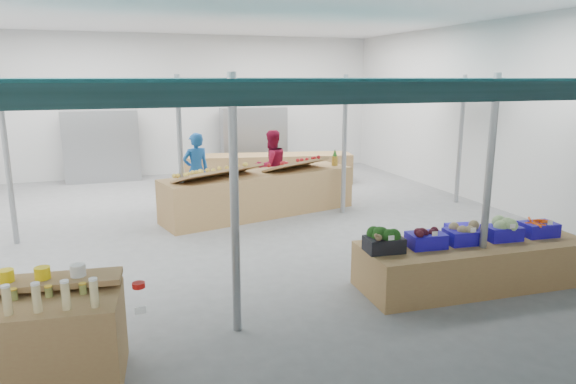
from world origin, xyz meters
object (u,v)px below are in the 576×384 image
at_px(veg_counter, 472,263).
at_px(fruit_counter, 260,194).
at_px(bottle_shelf, 15,340).
at_px(crate_stack, 462,243).
at_px(vendor_right, 271,166).
at_px(vendor_left, 196,171).

relative_size(veg_counter, fruit_counter, 0.77).
bearing_deg(fruit_counter, bottle_shelf, -140.47).
bearing_deg(crate_stack, vendor_right, 108.45).
bearing_deg(bottle_shelf, vendor_left, 73.01).
distance_m(veg_counter, crate_stack, 0.97).
bearing_deg(bottle_shelf, fruit_counter, 59.71).
xyz_separation_m(bottle_shelf, vendor_left, (2.82, 6.46, 0.39)).
distance_m(vendor_left, vendor_right, 1.80).
relative_size(bottle_shelf, vendor_right, 1.20).
bearing_deg(crate_stack, vendor_left, 124.72).
height_order(crate_stack, vendor_left, vendor_left).
xyz_separation_m(veg_counter, fruit_counter, (-1.79, 4.75, 0.14)).
distance_m(bottle_shelf, fruit_counter, 6.70).
bearing_deg(bottle_shelf, crate_stack, 19.56).
distance_m(crate_stack, vendor_left, 6.12).
xyz_separation_m(veg_counter, vendor_left, (-2.99, 5.85, 0.54)).
distance_m(fruit_counter, crate_stack, 4.52).
bearing_deg(veg_counter, crate_stack, 63.17).
xyz_separation_m(crate_stack, vendor_left, (-3.47, 5.01, 0.55)).
height_order(fruit_counter, crate_stack, fruit_counter).
height_order(veg_counter, crate_stack, veg_counter).
height_order(bottle_shelf, crate_stack, bottle_shelf).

